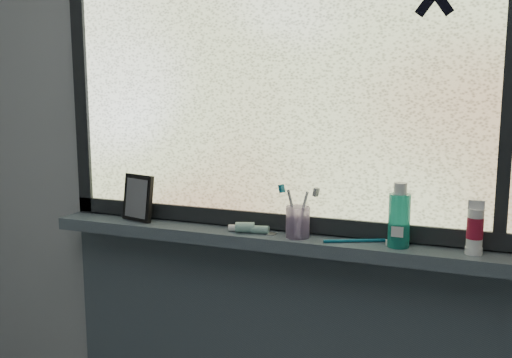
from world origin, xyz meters
The scene contains 12 objects.
wall_back centered at (0.00, 1.30, 1.25)m, with size 3.00×0.01×2.50m, color #9EA3A8.
windowsill centered at (0.00, 1.23, 1.00)m, with size 1.62×0.14×0.04m, color #44515B.
window_pane centered at (0.00, 1.28, 1.53)m, with size 1.50×0.01×1.00m, color silver.
frame_bottom centered at (0.00, 1.28, 1.05)m, with size 1.60×0.03×0.05m, color black.
frame_left centered at (-0.78, 1.28, 1.53)m, with size 0.05×0.03×1.10m, color black.
frame_mullion centered at (0.60, 1.28, 1.53)m, with size 0.04×0.03×1.00m, color black.
vanity_mirror centered at (-0.53, 1.23, 1.10)m, with size 0.13×0.06×0.16m, color black.
toothpaste_tube centered at (-0.11, 1.21, 1.04)m, with size 0.19×0.04×0.03m, color silver, non-canonical shape.
toothbrush_cup centered at (0.04, 1.22, 1.07)m, with size 0.07×0.07×0.09m, color #CBA8DE.
toothbrush_lying centered at (0.21, 1.23, 1.03)m, with size 0.23×0.02×0.02m, color #0D5C79, non-canonical shape.
mouthwash_bottle centered at (0.34, 1.22, 1.11)m, with size 0.06×0.06×0.15m, color teal.
cream_tube centered at (0.54, 1.23, 1.10)m, with size 0.04×0.04×0.11m, color silver.
Camera 1 is at (0.53, -0.38, 1.47)m, focal length 40.00 mm.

